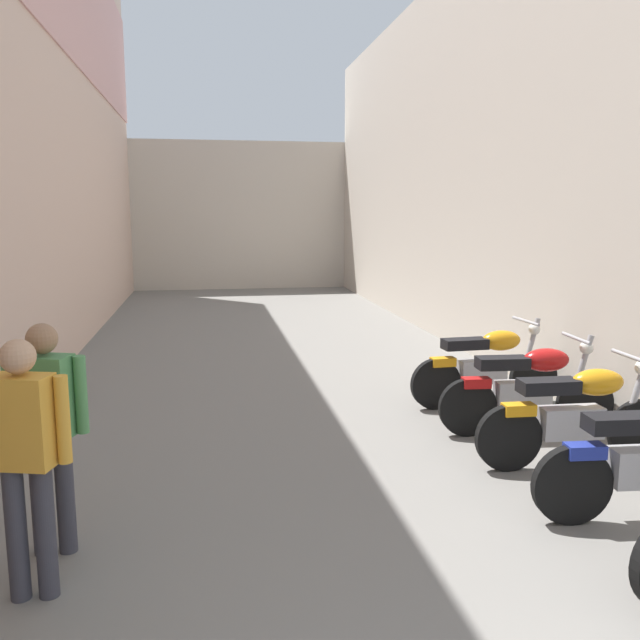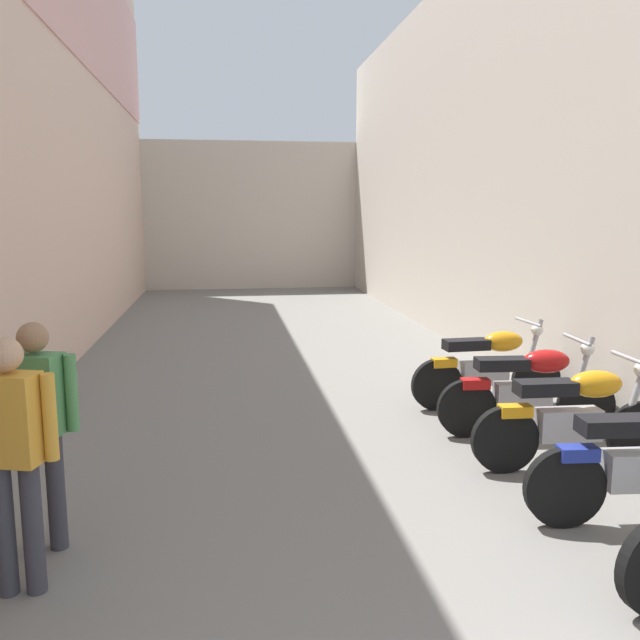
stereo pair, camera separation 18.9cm
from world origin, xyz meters
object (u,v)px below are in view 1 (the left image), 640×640
object	(u,v)px
motorcycle_fifth	(577,413)
motorcycle_seventh	(487,364)
pedestrian_further_down	(48,422)
pedestrian_mid_alley	(25,451)
motorcycle_sixth	(529,387)

from	to	relation	value
motorcycle_fifth	motorcycle_seventh	world-z (taller)	same
motorcycle_fifth	pedestrian_further_down	xyz separation A→B (m)	(-4.28, -0.79, 0.42)
pedestrian_mid_alley	pedestrian_further_down	world-z (taller)	same
motorcycle_fifth	motorcycle_seventh	xyz separation A→B (m)	(-0.00, 1.94, 0.00)
motorcycle_sixth	motorcycle_seventh	distance (m)	1.03
motorcycle_fifth	pedestrian_mid_alley	distance (m)	4.51
motorcycle_sixth	motorcycle_fifth	bearing A→B (deg)	-90.00
motorcycle_fifth	pedestrian_mid_alley	size ratio (longest dim) A/B	1.18
motorcycle_fifth	motorcycle_seventh	bearing A→B (deg)	90.00
motorcycle_seventh	pedestrian_further_down	size ratio (longest dim) A/B	1.18
pedestrian_further_down	motorcycle_sixth	bearing A→B (deg)	21.68
motorcycle_fifth	pedestrian_further_down	distance (m)	4.37
motorcycle_sixth	pedestrian_mid_alley	xyz separation A→B (m)	(-4.29, -2.23, 0.42)
motorcycle_sixth	pedestrian_mid_alley	world-z (taller)	pedestrian_mid_alley
motorcycle_sixth	pedestrian_further_down	distance (m)	4.62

